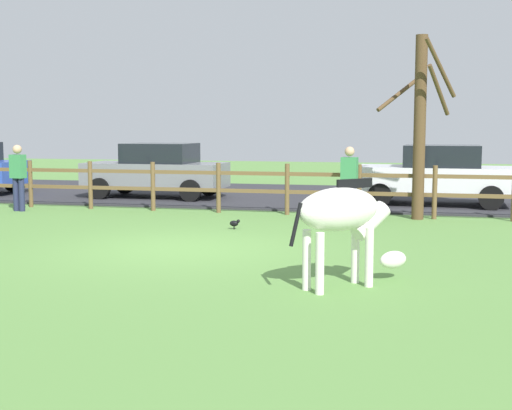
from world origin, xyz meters
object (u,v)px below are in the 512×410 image
(crow_on_grass, at_px, (235,223))
(visitor_right_of_tree, at_px, (18,175))
(zebra, at_px, (344,217))
(parked_car_grey, at_px, (157,170))
(parked_car_white, at_px, (437,175))
(visitor_left_of_tree, at_px, (349,179))
(bare_tree, at_px, (420,123))

(crow_on_grass, distance_m, visitor_right_of_tree, 6.31)
(zebra, relative_size, parked_car_grey, 0.38)
(crow_on_grass, xyz_separation_m, parked_car_grey, (-3.76, 5.29, 0.72))
(crow_on_grass, xyz_separation_m, parked_car_white, (4.06, 5.15, 0.72))
(visitor_left_of_tree, relative_size, visitor_right_of_tree, 1.00)
(bare_tree, xyz_separation_m, parked_car_grey, (-7.39, 2.80, -1.32))
(parked_car_white, bearing_deg, bare_tree, -99.31)
(bare_tree, bearing_deg, parked_car_white, 80.69)
(parked_car_white, distance_m, parked_car_grey, 7.82)
(visitor_left_of_tree, distance_m, visitor_right_of_tree, 8.11)
(bare_tree, distance_m, parked_car_white, 3.01)
(crow_on_grass, bearing_deg, visitor_left_of_tree, 45.82)
(zebra, height_order, visitor_left_of_tree, visitor_left_of_tree)
(zebra, xyz_separation_m, parked_car_white, (1.32, 9.84, -0.08))
(zebra, bearing_deg, visitor_right_of_tree, 143.68)
(crow_on_grass, height_order, parked_car_grey, parked_car_grey)
(visitor_right_of_tree, bearing_deg, crow_on_grass, -16.22)
(bare_tree, distance_m, visitor_right_of_tree, 9.74)
(parked_car_grey, bearing_deg, visitor_right_of_tree, -122.42)
(parked_car_white, xyz_separation_m, visitor_left_of_tree, (-1.96, -3.00, 0.06))
(visitor_right_of_tree, bearing_deg, parked_car_white, 18.67)
(zebra, relative_size, visitor_left_of_tree, 0.92)
(zebra, xyz_separation_m, crow_on_grass, (-2.74, 4.69, -0.80))
(bare_tree, relative_size, parked_car_white, 1.01)
(zebra, xyz_separation_m, parked_car_grey, (-6.51, 9.97, -0.08))
(zebra, distance_m, parked_car_white, 9.92)
(bare_tree, xyz_separation_m, visitor_right_of_tree, (-9.63, -0.74, -1.26))
(bare_tree, distance_m, zebra, 7.33)
(bare_tree, bearing_deg, crow_on_grass, -145.53)
(parked_car_grey, bearing_deg, bare_tree, -20.77)
(parked_car_grey, distance_m, visitor_left_of_tree, 6.64)
(visitor_left_of_tree, bearing_deg, bare_tree, 12.26)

